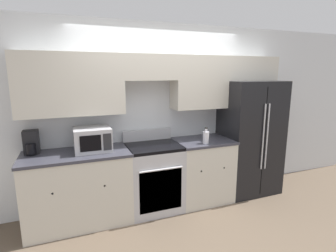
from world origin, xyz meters
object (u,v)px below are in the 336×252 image
object	(u,v)px
oven_range	(154,177)
bottle	(206,137)
refrigerator	(249,137)
microwave	(93,139)

from	to	relation	value
oven_range	bottle	bearing A→B (deg)	-14.24
oven_range	bottle	distance (m)	0.92
refrigerator	microwave	size ratio (longest dim) A/B	4.00
oven_range	microwave	bearing A→B (deg)	177.60
refrigerator	microwave	xyz separation A→B (m)	(-2.41, 0.00, 0.19)
refrigerator	bottle	xyz separation A→B (m)	(-0.91, -0.21, 0.14)
microwave	oven_range	bearing A→B (deg)	-2.40
microwave	bottle	distance (m)	1.52
oven_range	bottle	size ratio (longest dim) A/B	4.73
oven_range	microwave	distance (m)	1.00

